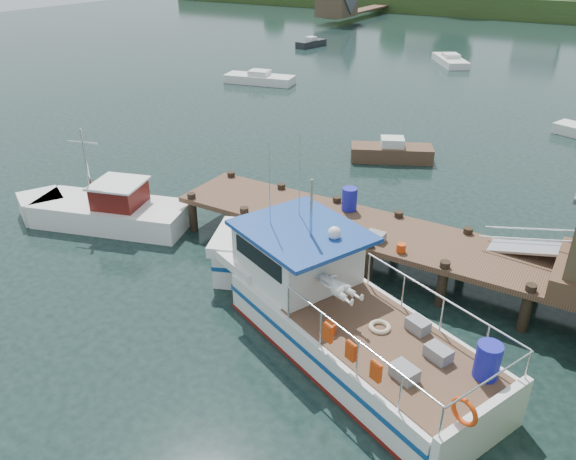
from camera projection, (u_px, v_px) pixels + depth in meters
The scene contains 8 objects.
ground_plane at pixel (332, 251), 20.90m from camera, with size 160.00×160.00×0.00m, color black.
dock at pixel (527, 242), 16.90m from camera, with size 16.60×3.00×4.78m.
lobster_boat at pixel (326, 304), 16.20m from camera, with size 10.99×6.81×5.47m.
work_boat at pixel (104, 210), 22.66m from camera, with size 7.50×4.06×3.96m.
moored_rowboat at pixel (392, 152), 29.29m from camera, with size 4.40×3.10×1.22m.
moored_a at pixel (260, 78), 44.96m from camera, with size 5.81×2.99×1.02m.
moored_d at pixel (450, 60), 51.81m from camera, with size 4.72×5.76×0.96m.
moored_e at pixel (311, 43), 60.18m from camera, with size 1.96×3.91×1.03m.
Camera 1 is at (7.98, -16.41, 10.37)m, focal length 35.00 mm.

